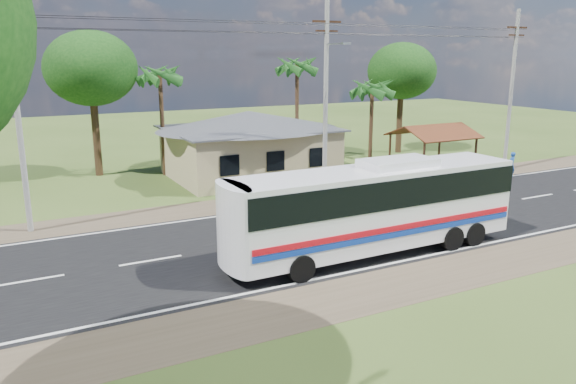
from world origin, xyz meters
The scene contains 14 objects.
ground centered at (0.00, 0.00, 0.00)m, with size 120.00×120.00×0.00m, color #344C1B.
road centered at (0.00, 0.00, 0.01)m, with size 120.00×16.00×0.03m.
house centered at (1.00, 13.00, 2.64)m, with size 12.40×10.00×5.00m.
waiting_shed centered at (13.00, 8.50, 2.73)m, with size 5.20×4.48×3.35m.
concrete_barrier centered at (12.00, 5.60, 0.45)m, with size 7.00×0.30×0.90m, color #9E9E99.
utility_poles centered at (2.67, 6.49, 5.77)m, with size 32.80×2.22×11.00m.
palm_near centered at (9.50, 11.00, 5.71)m, with size 2.80×2.80×6.70m.
palm_mid centered at (6.00, 15.50, 7.16)m, with size 2.80×2.80×8.20m.
palm_far centered at (-4.00, 16.00, 6.68)m, with size 2.80×2.80×7.70m.
tree_behind_house centered at (-8.00, 18.00, 7.12)m, with size 6.00×6.00×9.61m.
tree_behind_shed centered at (16.00, 16.00, 6.68)m, with size 5.60×5.60×9.02m.
coach_bus centered at (-0.53, -3.39, 2.23)m, with size 12.57×2.82×3.89m.
motorcycle centered at (6.01, 6.18, 0.49)m, with size 0.65×1.86×0.98m, color black.
person centered at (16.33, 4.47, 0.87)m, with size 0.63×0.41×1.73m, color #1B4799.
Camera 1 is at (-13.87, -21.26, 8.03)m, focal length 35.00 mm.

